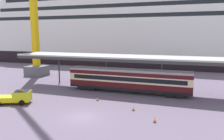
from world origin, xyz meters
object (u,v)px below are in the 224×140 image
service_truck (16,97)px  traffic_cone_near (133,108)px  cruise_ship (157,24)px  train_carriage (128,80)px  traffic_cone_mid (155,119)px  traffic_cone_far (97,99)px

service_truck → traffic_cone_near: (17.04, 2.47, -0.65)m
service_truck → cruise_ship: bearing=76.3°
train_carriage → service_truck: train_carriage is taller
cruise_ship → traffic_cone_near: size_ratio=185.61×
cruise_ship → traffic_cone_mid: bearing=-82.2°
traffic_cone_near → traffic_cone_mid: size_ratio=0.95×
train_carriage → traffic_cone_near: size_ratio=30.40×
cruise_ship → train_carriage: (1.03, -41.65, -11.15)m
traffic_cone_mid → traffic_cone_far: size_ratio=1.23×
service_truck → traffic_cone_mid: service_truck is taller
cruise_ship → train_carriage: cruise_ship is taller
traffic_cone_far → service_truck: bearing=-154.7°
traffic_cone_mid → traffic_cone_far: 11.14m
traffic_cone_near → traffic_cone_far: 6.78m
cruise_ship → traffic_cone_far: 49.80m
service_truck → traffic_cone_near: size_ratio=7.99×
train_carriage → traffic_cone_mid: (6.30, -12.13, -1.94)m
train_carriage → traffic_cone_near: bearing=-71.3°
train_carriage → traffic_cone_mid: 13.81m
service_truck → traffic_cone_near: bearing=8.3°
cruise_ship → service_truck: (-12.97, -53.10, -12.46)m
service_truck → traffic_cone_far: service_truck is taller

